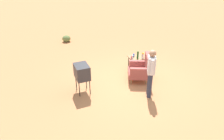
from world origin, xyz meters
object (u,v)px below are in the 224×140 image
object	(u,v)px
side_table	(136,59)
bottle_wine_green	(138,55)
tv_on_stand	(82,72)
person_standing	(151,71)
bottle_short_clear	(132,57)
flower_vase	(143,55)
soda_can_blue	(134,55)
armchair	(141,69)
soda_can_red	(132,58)

from	to	relation	value
side_table	bottle_wine_green	size ratio (longest dim) A/B	1.93
tv_on_stand	side_table	bearing A→B (deg)	112.22
side_table	person_standing	world-z (taller)	person_standing
tv_on_stand	bottle_short_clear	world-z (taller)	tv_on_stand
tv_on_stand	flower_vase	size ratio (longest dim) A/B	3.89
soda_can_blue	person_standing	bearing A→B (deg)	-5.96
soda_can_blue	bottle_short_clear	world-z (taller)	bottle_short_clear
armchair	soda_can_blue	distance (m)	0.92
tv_on_stand	soda_can_red	xyz separation A→B (m)	(-0.85, 2.10, -0.10)
person_standing	bottle_short_clear	distance (m)	1.61
armchair	soda_can_red	size ratio (longest dim) A/B	8.69
tv_on_stand	bottle_short_clear	xyz separation A→B (m)	(-0.76, 2.10, -0.07)
person_standing	bottle_wine_green	size ratio (longest dim) A/B	5.12
bottle_wine_green	bottle_short_clear	world-z (taller)	bottle_wine_green
soda_can_blue	flower_vase	size ratio (longest dim) A/B	0.46
armchair	flower_vase	world-z (taller)	armchair
armchair	tv_on_stand	size ratio (longest dim) A/B	1.03
armchair	side_table	xyz separation A→B (m)	(-0.80, 0.11, 0.03)
soda_can_blue	bottle_wine_green	world-z (taller)	bottle_wine_green
armchair	side_table	world-z (taller)	armchair
bottle_wine_green	bottle_short_clear	xyz separation A→B (m)	(0.01, -0.22, -0.06)
tv_on_stand	bottle_wine_green	distance (m)	2.45
tv_on_stand	bottle_wine_green	bearing A→B (deg)	108.40
bottle_wine_green	flower_vase	world-z (taller)	bottle_wine_green
armchair	bottle_short_clear	size ratio (longest dim) A/B	5.30
tv_on_stand	soda_can_red	world-z (taller)	tv_on_stand
armchair	tv_on_stand	world-z (taller)	armchair
armchair	bottle_wine_green	world-z (taller)	armchair
soda_can_blue	bottle_wine_green	size ratio (longest dim) A/B	0.38
armchair	soda_can_red	distance (m)	0.73
armchair	side_table	bearing A→B (deg)	172.10
tv_on_stand	person_standing	xyz separation A→B (m)	(0.84, 2.07, 0.16)
armchair	soda_can_red	xyz separation A→B (m)	(-0.69, -0.13, 0.18)
armchair	bottle_wine_green	distance (m)	0.69
side_table	bottle_wine_green	world-z (taller)	bottle_wine_green
person_standing	bottle_short_clear	bearing A→B (deg)	179.05
armchair	side_table	distance (m)	0.81
flower_vase	bottle_wine_green	bearing A→B (deg)	-91.74
side_table	tv_on_stand	xyz separation A→B (m)	(0.95, -2.34, 0.26)
bottle_short_clear	side_table	bearing A→B (deg)	129.07
side_table	soda_can_blue	size ratio (longest dim) A/B	5.06
soda_can_blue	bottle_short_clear	xyz separation A→B (m)	(0.29, -0.17, 0.04)
person_standing	soda_can_red	world-z (taller)	person_standing
person_standing	soda_can_blue	size ratio (longest dim) A/B	13.44
soda_can_blue	side_table	bearing A→B (deg)	33.96
armchair	bottle_short_clear	world-z (taller)	armchair
soda_can_red	bottle_short_clear	bearing A→B (deg)	1.17
side_table	soda_can_red	bearing A→B (deg)	-65.52
armchair	tv_on_stand	distance (m)	2.25
flower_vase	armchair	bearing A→B (deg)	-26.94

